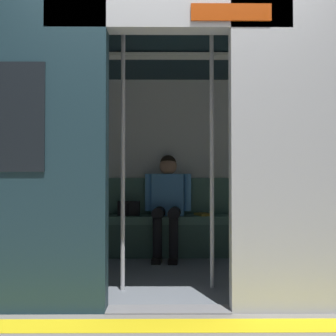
{
  "coord_description": "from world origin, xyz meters",
  "views": [
    {
      "loc": [
        0.03,
        2.9,
        0.93
      ],
      "look_at": [
        -0.01,
        -1.13,
        1.03
      ],
      "focal_mm": 43.71,
      "sensor_mm": 36.0,
      "label": 1
    }
  ],
  "objects_px": {
    "bench_seat": "(167,225)",
    "grab_pole_door": "(123,160)",
    "person_seated": "(168,198)",
    "handbag": "(129,208)",
    "book": "(203,214)",
    "train_car": "(162,120)",
    "grab_pole_far": "(212,160)"
  },
  "relations": [
    {
      "from": "bench_seat",
      "to": "grab_pole_far",
      "type": "bearing_deg",
      "value": 104.82
    },
    {
      "from": "train_car",
      "to": "book",
      "type": "distance_m",
      "value": 1.47
    },
    {
      "from": "person_seated",
      "to": "grab_pole_far",
      "type": "height_order",
      "value": "grab_pole_far"
    },
    {
      "from": "book",
      "to": "grab_pole_far",
      "type": "relative_size",
      "value": 0.1
    },
    {
      "from": "person_seated",
      "to": "book",
      "type": "relative_size",
      "value": 5.49
    },
    {
      "from": "train_car",
      "to": "book",
      "type": "xyz_separation_m",
      "value": [
        -0.49,
        -0.95,
        -1.0
      ]
    },
    {
      "from": "person_seated",
      "to": "handbag",
      "type": "distance_m",
      "value": 0.49
    },
    {
      "from": "train_car",
      "to": "person_seated",
      "type": "bearing_deg",
      "value": -93.91
    },
    {
      "from": "grab_pole_far",
      "to": "book",
      "type": "bearing_deg",
      "value": -92.48
    },
    {
      "from": "grab_pole_door",
      "to": "bench_seat",
      "type": "bearing_deg",
      "value": -104.12
    },
    {
      "from": "bench_seat",
      "to": "book",
      "type": "bearing_deg",
      "value": -174.84
    },
    {
      "from": "bench_seat",
      "to": "grab_pole_door",
      "type": "xyz_separation_m",
      "value": [
        0.37,
        1.49,
        0.71
      ]
    },
    {
      "from": "train_car",
      "to": "grab_pole_door",
      "type": "distance_m",
      "value": 0.78
    },
    {
      "from": "book",
      "to": "bench_seat",
      "type": "bearing_deg",
      "value": -16.24
    },
    {
      "from": "person_seated",
      "to": "grab_pole_door",
      "type": "height_order",
      "value": "grab_pole_door"
    },
    {
      "from": "bench_seat",
      "to": "book",
      "type": "relative_size",
      "value": 11.56
    },
    {
      "from": "train_car",
      "to": "grab_pole_door",
      "type": "height_order",
      "value": "train_car"
    },
    {
      "from": "person_seated",
      "to": "handbag",
      "type": "xyz_separation_m",
      "value": [
        0.47,
        -0.09,
        -0.13
      ]
    },
    {
      "from": "book",
      "to": "handbag",
      "type": "bearing_deg",
      "value": -21.56
    },
    {
      "from": "bench_seat",
      "to": "handbag",
      "type": "relative_size",
      "value": 9.78
    },
    {
      "from": "book",
      "to": "grab_pole_door",
      "type": "height_order",
      "value": "grab_pole_door"
    },
    {
      "from": "handbag",
      "to": "train_car",
      "type": "bearing_deg",
      "value": 113.08
    },
    {
      "from": "handbag",
      "to": "book",
      "type": "bearing_deg",
      "value": 179.84
    },
    {
      "from": "bench_seat",
      "to": "grab_pole_door",
      "type": "relative_size",
      "value": 1.18
    },
    {
      "from": "handbag",
      "to": "grab_pole_door",
      "type": "xyz_separation_m",
      "value": [
        -0.09,
        1.53,
        0.52
      ]
    },
    {
      "from": "person_seated",
      "to": "handbag",
      "type": "bearing_deg",
      "value": -11.33
    },
    {
      "from": "handbag",
      "to": "grab_pole_door",
      "type": "height_order",
      "value": "grab_pole_door"
    },
    {
      "from": "bench_seat",
      "to": "grab_pole_door",
      "type": "distance_m",
      "value": 1.69
    },
    {
      "from": "bench_seat",
      "to": "person_seated",
      "type": "height_order",
      "value": "person_seated"
    },
    {
      "from": "bench_seat",
      "to": "grab_pole_far",
      "type": "distance_m",
      "value": 1.63
    },
    {
      "from": "train_car",
      "to": "grab_pole_far",
      "type": "height_order",
      "value": "train_car"
    },
    {
      "from": "train_car",
      "to": "grab_pole_far",
      "type": "relative_size",
      "value": 2.96
    }
  ]
}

